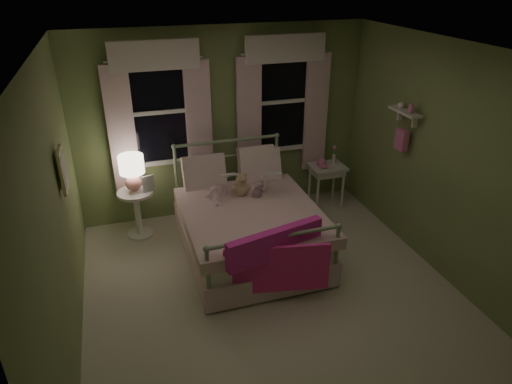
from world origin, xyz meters
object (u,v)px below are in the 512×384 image
object	(u,v)px
table_lamp	(132,170)
nightstand_right	(327,172)
child_left	(216,171)
child_right	(259,171)
bed	(248,225)
teddy_bear	(241,186)
nightstand_left	(137,207)

from	to	relation	value
table_lamp	nightstand_right	distance (m)	2.76
child_left	child_right	distance (m)	0.56
child_left	child_right	world-z (taller)	child_left
bed	teddy_bear	xyz separation A→B (m)	(-0.01, 0.27, 0.42)
nightstand_right	nightstand_left	bearing A→B (deg)	-179.64
child_left	teddy_bear	world-z (taller)	child_left
bed	child_right	bearing A→B (deg)	57.61
child_left	nightstand_left	bearing A→B (deg)	-8.22
child_left	nightstand_right	bearing A→B (deg)	-154.31
teddy_bear	nightstand_left	bearing A→B (deg)	157.01
bed	child_left	size ratio (longest dim) A/B	2.57
nightstand_left	child_right	bearing A→B (deg)	-13.80
child_right	nightstand_right	size ratio (longest dim) A/B	1.03
bed	table_lamp	distance (m)	1.62
child_left	nightstand_right	size ratio (longest dim) A/B	1.24
child_left	nightstand_left	distance (m)	1.20
child_left	nightstand_right	xyz separation A→B (m)	(1.74, 0.40, -0.42)
child_right	nightstand_left	xyz separation A→B (m)	(-1.55, 0.38, -0.48)
bed	nightstand_left	bearing A→B (deg)	147.50
bed	table_lamp	bearing A→B (deg)	147.50
bed	child_left	distance (m)	0.79
bed	table_lamp	xyz separation A→B (m)	(-1.28, 0.81, 0.58)
child_left	teddy_bear	size ratio (longest dim) A/B	2.48
bed	nightstand_left	xyz separation A→B (m)	(-1.28, 0.81, 0.04)
nightstand_left	table_lamp	bearing A→B (deg)	0.00
child_left	child_right	size ratio (longest dim) A/B	1.21
child_right	nightstand_right	distance (m)	1.29
child_left	table_lamp	xyz separation A→B (m)	(-0.99, 0.38, -0.01)
child_left	teddy_bear	distance (m)	0.37
nightstand_right	teddy_bear	bearing A→B (deg)	-159.13
nightstand_right	bed	bearing A→B (deg)	-150.26
bed	nightstand_right	xyz separation A→B (m)	(1.45, 0.83, 0.17)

